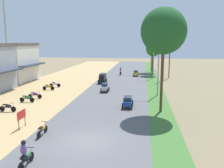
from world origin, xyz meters
TOP-DOWN VIEW (x-y plane):
  - ground_plane at (0.00, 0.00)m, footprint 180.00×180.00m
  - road_strip at (0.00, 0.00)m, footprint 9.00×140.00m
  - median_strip at (5.70, 0.00)m, footprint 2.40×140.00m
  - shophouse_mid at (-19.97, 24.33)m, footprint 8.70×8.22m
  - parked_motorbike_nearest at (-9.71, 6.13)m, footprint 1.80×0.54m
  - parked_motorbike_second at (-9.64, 10.01)m, footprint 1.80×0.54m
  - parked_motorbike_third at (-9.53, 11.86)m, footprint 1.80×0.54m
  - parked_motorbike_fourth at (-9.94, 17.15)m, footprint 1.80×0.54m
  - parked_motorbike_fifth at (-9.86, 19.57)m, footprint 1.80×0.54m
  - street_signboard at (-5.92, 1.89)m, footprint 0.06×1.30m
  - median_tree_nearest at (5.70, 8.19)m, footprint 4.40×4.40m
  - median_tree_second at (5.90, 35.61)m, footprint 3.12×3.12m
  - median_tree_third at (5.94, 40.97)m, footprint 3.66×3.66m
  - streetlamp_near at (5.80, 15.67)m, footprint 3.16×0.20m
  - streetlamp_mid at (5.80, 30.81)m, footprint 3.16×0.20m
  - streetlamp_far at (5.80, 44.45)m, footprint 3.16×0.20m
  - utility_pole_near at (8.95, 31.97)m, footprint 1.80×0.20m
  - utility_pole_far at (7.54, 28.58)m, footprint 1.80×0.20m
  - car_sedan_blue at (2.27, 9.30)m, footprint 1.10×2.26m
  - car_hatchback_silver at (-1.46, 16.92)m, footprint 1.04×2.00m
  - car_van_black at (-3.03, 24.01)m, footprint 1.19×2.41m
  - car_sedan_yellow at (2.41, 33.37)m, footprint 1.10×2.26m
  - motorbike_foreground_rider at (-2.61, -3.90)m, footprint 0.54×1.80m
  - motorbike_ahead_second at (-3.59, 0.59)m, footprint 0.54×1.80m
  - motorbike_ahead_third at (-3.43, 29.65)m, footprint 0.54×1.80m
  - motorbike_ahead_fourth at (-0.90, 34.15)m, footprint 0.54×1.80m

SIDE VIEW (x-z plane):
  - ground_plane at x=0.00m, z-range 0.00..0.00m
  - median_strip at x=5.70m, z-range 0.00..0.06m
  - road_strip at x=0.00m, z-range 0.00..0.08m
  - parked_motorbike_nearest at x=-9.71m, z-range 0.08..1.02m
  - parked_motorbike_second at x=-9.64m, z-range 0.08..1.02m
  - parked_motorbike_third at x=-9.53m, z-range 0.08..1.02m
  - parked_motorbike_fourth at x=-9.94m, z-range 0.08..1.02m
  - parked_motorbike_fifth at x=-9.86m, z-range 0.08..1.02m
  - motorbike_ahead_second at x=-3.59m, z-range 0.10..1.04m
  - motorbike_ahead_third at x=-3.43m, z-range 0.10..1.04m
  - car_sedan_blue at x=2.27m, z-range 0.15..1.34m
  - car_sedan_yellow at x=2.41m, z-range 0.15..1.34m
  - car_hatchback_silver at x=-1.46m, z-range 0.13..1.36m
  - motorbike_foreground_rider at x=-2.61m, z-range 0.03..1.69m
  - motorbike_ahead_fourth at x=-0.90m, z-range 0.03..1.69m
  - car_van_black at x=-3.03m, z-range 0.19..1.86m
  - street_signboard at x=-5.92m, z-range 0.36..1.86m
  - shophouse_mid at x=-19.97m, z-range 0.01..6.91m
  - streetlamp_near at x=5.80m, z-range 0.65..7.91m
  - streetlamp_mid at x=5.80m, z-range 0.65..8.38m
  - utility_pole_far at x=7.54m, z-range 0.19..9.28m
  - streetlamp_far at x=5.80m, z-range 0.66..8.98m
  - utility_pole_near at x=8.95m, z-range 0.19..10.05m
  - median_tree_second at x=5.90m, z-range 1.99..9.56m
  - median_tree_third at x=5.94m, z-range 3.05..13.07m
  - median_tree_nearest at x=5.70m, z-range 2.92..13.22m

